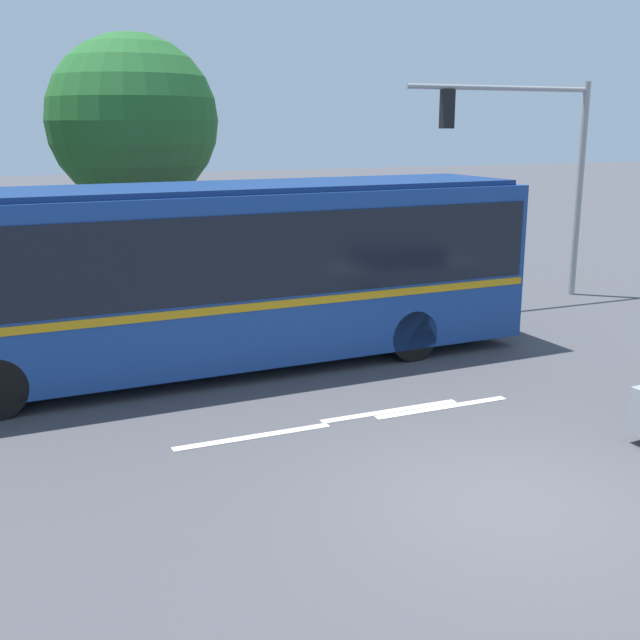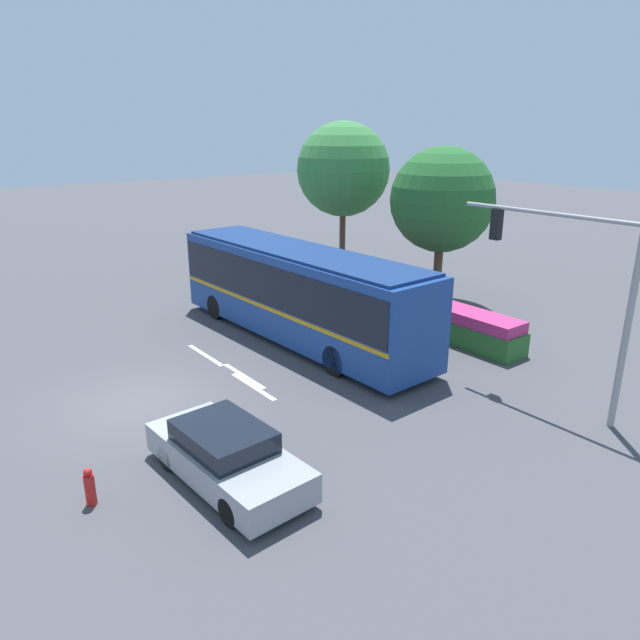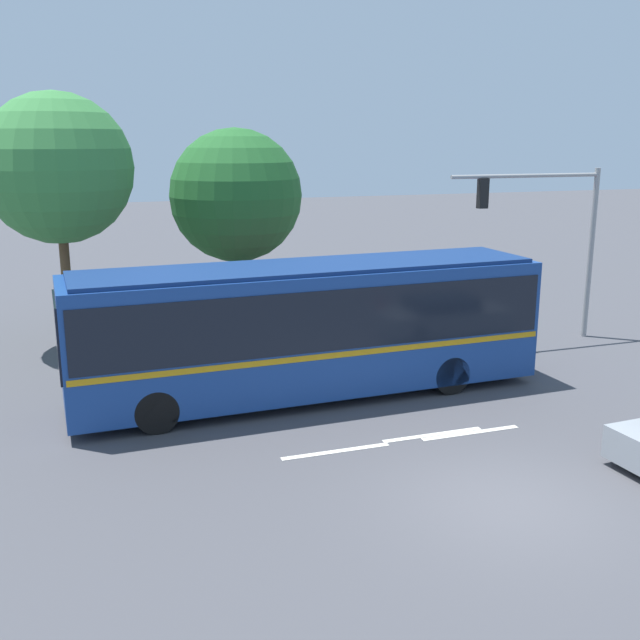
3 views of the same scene
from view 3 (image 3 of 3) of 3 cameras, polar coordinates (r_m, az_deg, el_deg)
The scene contains 9 objects.
ground_plane at distance 14.22m, azimuth 14.15°, elevation -13.52°, with size 140.00×140.00×0.00m, color #444449.
city_bus at distance 18.61m, azimuth -0.87°, elevation -0.18°, with size 12.05×2.97×3.41m.
traffic_light_pole at distance 24.81m, azimuth 17.71°, elevation 7.00°, with size 5.33×0.24×5.54m.
flowering_hedge at distance 23.79m, azimuth 0.78°, elevation -0.37°, with size 8.39×1.27×1.25m.
street_tree_left at distance 24.09m, azimuth -19.57°, elevation 10.92°, with size 4.55×4.55×7.84m.
street_tree_centre at distance 25.58m, azimuth -6.50°, elevation 9.48°, with size 4.49×4.49×6.81m.
lane_stripe_near at distance 15.87m, azimuth 1.23°, elevation -10.09°, with size 2.40×0.16×0.01m, color silver.
lane_stripe_mid at distance 16.88m, azimuth 8.67°, elevation -8.73°, with size 2.40×0.16×0.01m, color silver.
lane_stripe_far at distance 17.13m, azimuth 11.52°, elevation -8.52°, with size 2.40×0.16×0.01m, color silver.
Camera 3 is at (-7.18, -10.47, 6.42)m, focal length 41.55 mm.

